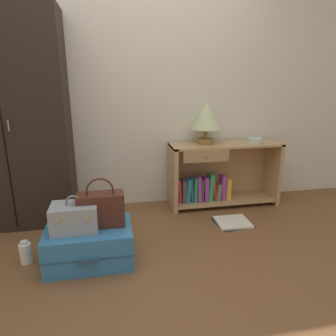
% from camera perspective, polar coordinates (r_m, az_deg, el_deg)
% --- Properties ---
extents(ground_plane, '(9.00, 9.00, 0.00)m').
position_cam_1_polar(ground_plane, '(2.14, -2.89, -21.48)').
color(ground_plane, brown).
extents(back_wall, '(6.40, 0.10, 2.60)m').
position_cam_1_polar(back_wall, '(3.18, -7.26, 16.05)').
color(back_wall, silver).
rests_on(back_wall, ground_plane).
extents(wardrobe, '(0.98, 0.47, 1.90)m').
position_cam_1_polar(wardrobe, '(3.02, -27.39, 7.67)').
color(wardrobe, black).
rests_on(wardrobe, ground_plane).
extents(bookshelf, '(1.15, 0.37, 0.67)m').
position_cam_1_polar(bookshelf, '(3.29, 9.44, -1.36)').
color(bookshelf, tan).
rests_on(bookshelf, ground_plane).
extents(table_lamp, '(0.30, 0.30, 0.43)m').
position_cam_1_polar(table_lamp, '(3.13, 7.15, 9.52)').
color(table_lamp, olive).
rests_on(table_lamp, bookshelf).
extents(bowl, '(0.15, 0.15, 0.05)m').
position_cam_1_polar(bowl, '(3.30, 15.88, 5.00)').
color(bowl, silver).
rests_on(bowl, bookshelf).
extents(suitcase_large, '(0.62, 0.44, 0.27)m').
position_cam_1_polar(suitcase_large, '(2.38, -14.43, -13.69)').
color(suitcase_large, teal).
rests_on(suitcase_large, ground_plane).
extents(train_case, '(0.32, 0.23, 0.27)m').
position_cam_1_polar(train_case, '(2.27, -17.07, -8.79)').
color(train_case, '#8E99A3').
rests_on(train_case, suitcase_large).
extents(handbag, '(0.33, 0.15, 0.37)m').
position_cam_1_polar(handbag, '(2.28, -12.40, -7.47)').
color(handbag, '#472319').
rests_on(handbag, suitcase_large).
extents(bottle, '(0.08, 0.08, 0.18)m').
position_cam_1_polar(bottle, '(2.55, -25.10, -14.17)').
color(bottle, white).
rests_on(bottle, ground_plane).
extents(open_book_on_floor, '(0.36, 0.33, 0.02)m').
position_cam_1_polar(open_book_on_floor, '(2.99, 12.02, -9.89)').
color(open_book_on_floor, white).
rests_on(open_book_on_floor, ground_plane).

